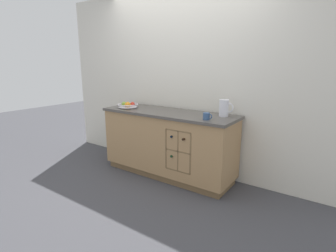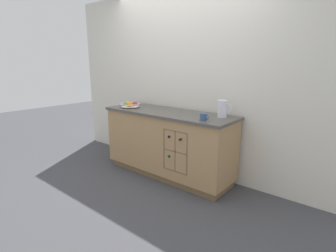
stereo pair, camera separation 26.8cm
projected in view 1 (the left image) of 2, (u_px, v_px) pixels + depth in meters
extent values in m
plane|color=#424247|center=(168.00, 174.00, 3.70)|extent=(14.00, 14.00, 0.00)
cube|color=silver|center=(182.00, 81.00, 3.68)|extent=(4.40, 0.06, 2.55)
cube|color=brown|center=(168.00, 171.00, 3.69)|extent=(1.78, 0.51, 0.09)
cube|color=tan|center=(168.00, 142.00, 3.59)|extent=(1.84, 0.57, 0.77)
cube|color=#514C47|center=(168.00, 113.00, 3.50)|extent=(1.88, 0.61, 0.03)
cube|color=brown|center=(182.00, 149.00, 3.25)|extent=(0.35, 0.01, 0.51)
cube|color=brown|center=(168.00, 148.00, 3.31)|extent=(0.02, 0.10, 0.51)
cube|color=brown|center=(192.00, 153.00, 3.11)|extent=(0.02, 0.10, 0.51)
cube|color=brown|center=(180.00, 170.00, 3.27)|extent=(0.35, 0.10, 0.02)
cube|color=brown|center=(180.00, 150.00, 3.21)|extent=(0.35, 0.10, 0.02)
cube|color=brown|center=(180.00, 130.00, 3.15)|extent=(0.35, 0.10, 0.02)
cube|color=brown|center=(180.00, 150.00, 3.21)|extent=(0.02, 0.10, 0.51)
cylinder|color=#19381E|center=(180.00, 152.00, 3.38)|extent=(0.08, 0.22, 0.08)
cylinder|color=#19381E|center=(173.00, 155.00, 3.26)|extent=(0.03, 0.09, 0.03)
cylinder|color=black|center=(179.00, 134.00, 3.31)|extent=(0.08, 0.20, 0.08)
cylinder|color=black|center=(173.00, 136.00, 3.20)|extent=(0.03, 0.08, 0.03)
cylinder|color=black|center=(190.00, 136.00, 3.20)|extent=(0.07, 0.19, 0.07)
cylinder|color=black|center=(185.00, 139.00, 3.09)|extent=(0.03, 0.08, 0.03)
cylinder|color=silver|center=(128.00, 107.00, 3.80)|extent=(0.13, 0.13, 0.01)
cone|color=silver|center=(128.00, 105.00, 3.79)|extent=(0.27, 0.27, 0.05)
torus|color=silver|center=(128.00, 104.00, 3.79)|extent=(0.30, 0.30, 0.02)
sphere|color=red|center=(133.00, 104.00, 3.84)|extent=(0.07, 0.07, 0.07)
sphere|color=gold|center=(128.00, 105.00, 3.79)|extent=(0.08, 0.08, 0.08)
sphere|color=#7FA838|center=(124.00, 104.00, 3.83)|extent=(0.08, 0.08, 0.08)
sphere|color=orange|center=(128.00, 105.00, 3.72)|extent=(0.09, 0.09, 0.09)
cylinder|color=white|center=(224.00, 108.00, 3.16)|extent=(0.11, 0.11, 0.20)
torus|color=white|center=(224.00, 100.00, 3.14)|extent=(0.12, 0.12, 0.01)
torus|color=white|center=(229.00, 108.00, 3.13)|extent=(0.12, 0.01, 0.12)
cylinder|color=#385684|center=(206.00, 116.00, 3.00)|extent=(0.08, 0.08, 0.08)
torus|color=#385684|center=(210.00, 116.00, 2.97)|extent=(0.06, 0.01, 0.06)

